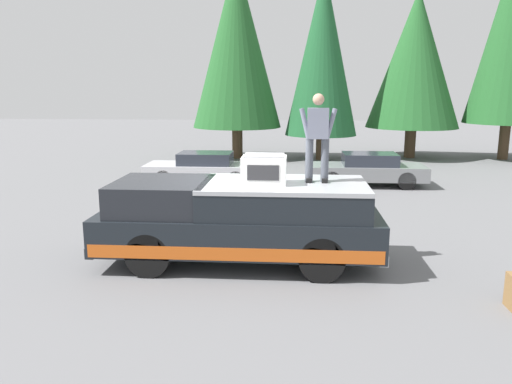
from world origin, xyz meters
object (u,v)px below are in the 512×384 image
at_px(compressor_unit, 264,169).
at_px(pickup_truck, 239,221).
at_px(person_on_truck_bed, 318,135).
at_px(parked_car_grey, 367,169).
at_px(parked_car_silver, 204,168).

bearing_deg(compressor_unit, pickup_truck, 75.38).
height_order(person_on_truck_bed, parked_car_grey, person_on_truck_bed).
height_order(compressor_unit, parked_car_silver, compressor_unit).
bearing_deg(person_on_truck_bed, parked_car_grey, -14.58).
relative_size(pickup_truck, compressor_unit, 6.60).
height_order(pickup_truck, person_on_truck_bed, person_on_truck_bed).
distance_m(pickup_truck, compressor_unit, 1.17).
bearing_deg(person_on_truck_bed, pickup_truck, 94.96).
relative_size(pickup_truck, parked_car_silver, 1.35).
relative_size(compressor_unit, parked_car_silver, 0.20).
bearing_deg(pickup_truck, parked_car_silver, 14.94).
relative_size(pickup_truck, person_on_truck_bed, 3.28).
xyz_separation_m(compressor_unit, parked_car_grey, (8.60, -3.18, -1.35)).
bearing_deg(compressor_unit, parked_car_grey, -20.28).
bearing_deg(parked_car_silver, compressor_unit, -162.16).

